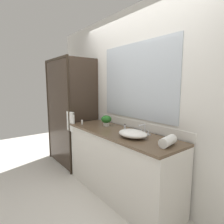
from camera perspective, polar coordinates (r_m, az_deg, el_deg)
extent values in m
plane|color=silver|center=(2.87, 2.01, -23.77)|extent=(8.00, 8.00, 0.00)
cube|color=silver|center=(2.67, 7.86, 3.47)|extent=(4.40, 0.05, 2.60)
cube|color=silver|center=(2.70, 7.28, -3.86)|extent=(1.80, 0.01, 0.11)
cube|color=silver|center=(2.64, 7.50, 9.36)|extent=(1.38, 0.01, 1.05)
cube|color=silver|center=(2.67, 2.23, -15.75)|extent=(1.80, 0.56, 0.87)
cube|color=brown|center=(2.51, 2.11, -6.39)|extent=(1.80, 0.58, 0.03)
cylinder|color=#2D2319|center=(4.06, -18.95, 0.48)|extent=(0.04, 0.04, 2.00)
cylinder|color=#2D2319|center=(3.14, -12.98, -1.48)|extent=(0.04, 0.04, 2.00)
cube|color=#2D2319|center=(3.58, -17.01, 15.32)|extent=(1.00, 0.04, 0.04)
cube|color=#382B21|center=(3.59, -16.35, -0.38)|extent=(0.96, 0.01, 1.96)
cube|color=#382B21|center=(3.26, -8.44, -0.97)|extent=(0.01, 0.57, 1.96)
cylinder|color=#2D2319|center=(3.11, -12.70, -0.31)|extent=(0.32, 0.02, 0.02)
cube|color=white|center=(3.13, -12.61, -2.84)|extent=(0.22, 0.04, 0.32)
ellipsoid|color=white|center=(2.25, 6.41, -6.59)|extent=(0.39, 0.30, 0.09)
cube|color=silver|center=(2.41, 9.99, -6.57)|extent=(0.17, 0.04, 0.02)
cylinder|color=silver|center=(2.39, 10.03, -5.10)|extent=(0.02, 0.02, 0.11)
cylinder|color=silver|center=(2.34, 9.19, -4.00)|extent=(0.02, 0.11, 0.02)
cylinder|color=silver|center=(2.44, 8.96, -5.64)|extent=(0.02, 0.02, 0.04)
cylinder|color=silver|center=(2.36, 11.09, -6.16)|extent=(0.02, 0.02, 0.04)
cylinder|color=beige|center=(2.85, -1.75, -3.74)|extent=(0.09, 0.09, 0.05)
ellipsoid|color=#256423|center=(2.84, -1.76, -2.24)|extent=(0.16, 0.16, 0.12)
cylinder|color=white|center=(3.00, -9.20, -3.12)|extent=(0.03, 0.03, 0.06)
cylinder|color=#B7B2A8|center=(2.99, -9.21, -2.42)|extent=(0.02, 0.02, 0.01)
cylinder|color=silver|center=(2.60, 3.95, -4.74)|extent=(0.03, 0.03, 0.07)
cylinder|color=black|center=(2.59, 3.96, -3.83)|extent=(0.02, 0.02, 0.01)
cylinder|color=white|center=(2.01, 16.81, -8.57)|extent=(0.14, 0.25, 0.10)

